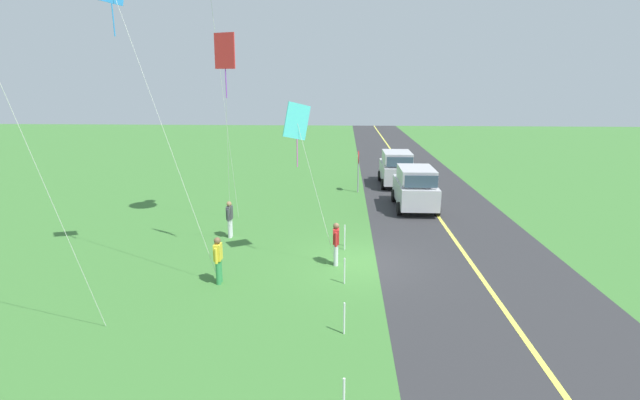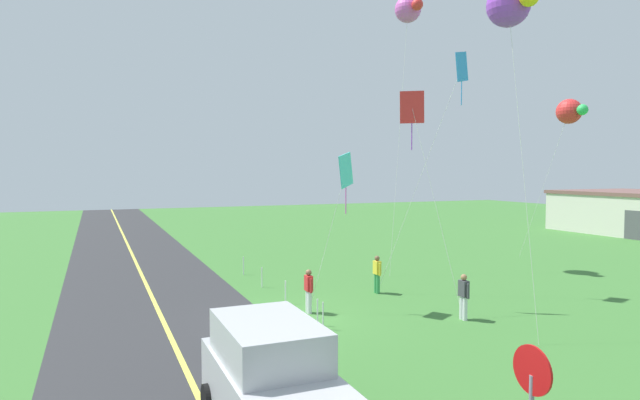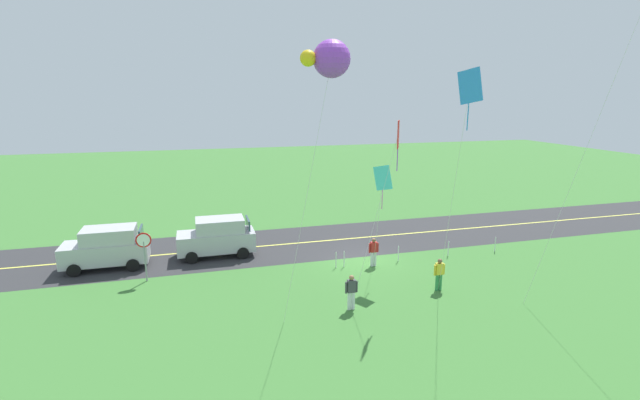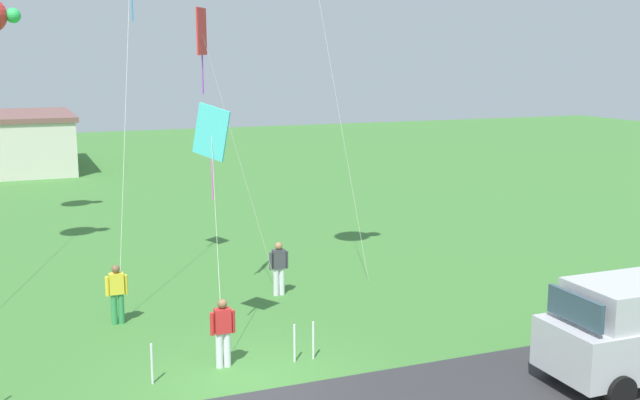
{
  "view_description": "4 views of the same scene",
  "coord_description": "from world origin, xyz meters",
  "px_view_note": "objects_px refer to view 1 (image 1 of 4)",
  "views": [
    {
      "loc": [
        -16.08,
        0.75,
        6.4
      ],
      "look_at": [
        0.54,
        1.64,
        2.24
      ],
      "focal_mm": 25.77,
      "sensor_mm": 36.0,
      "label": 1
    },
    {
      "loc": [
        17.62,
        -6.1,
        5.15
      ],
      "look_at": [
        1.58,
        0.68,
        4.23
      ],
      "focal_mm": 30.08,
      "sensor_mm": 36.0,
      "label": 2
    },
    {
      "loc": [
        8.88,
        23.08,
        9.18
      ],
      "look_at": [
        2.63,
        0.5,
        3.81
      ],
      "focal_mm": 25.54,
      "sensor_mm": 36.0,
      "label": 3
    },
    {
      "loc": [
        -4.43,
        -15.13,
        6.91
      ],
      "look_at": [
        2.21,
        1.36,
        3.62
      ],
      "focal_mm": 43.4,
      "sensor_mm": 36.0,
      "label": 4
    }
  ],
  "objects_px": {
    "stop_sign": "(358,163)",
    "person_adult_companion": "(336,242)",
    "kite_blue_mid": "(297,124)",
    "car_parked_east_near": "(396,168)",
    "kite_yellow_high": "(225,55)",
    "car_suv_foreground": "(415,187)",
    "person_child_watcher": "(230,218)",
    "person_adult_near": "(218,259)"
  },
  "relations": [
    {
      "from": "person_adult_near",
      "to": "person_child_watcher",
      "type": "bearing_deg",
      "value": -4.29
    },
    {
      "from": "car_suv_foreground",
      "to": "stop_sign",
      "type": "bearing_deg",
      "value": 38.14
    },
    {
      "from": "person_adult_near",
      "to": "person_adult_companion",
      "type": "distance_m",
      "value": 4.25
    },
    {
      "from": "person_adult_near",
      "to": "kite_blue_mid",
      "type": "relative_size",
      "value": 0.27
    },
    {
      "from": "person_adult_companion",
      "to": "person_child_watcher",
      "type": "distance_m",
      "value": 5.48
    },
    {
      "from": "person_adult_near",
      "to": "car_parked_east_near",
      "type": "bearing_deg",
      "value": -39.06
    },
    {
      "from": "car_suv_foreground",
      "to": "car_parked_east_near",
      "type": "distance_m",
      "value": 5.91
    },
    {
      "from": "stop_sign",
      "to": "person_child_watcher",
      "type": "bearing_deg",
      "value": 147.35
    },
    {
      "from": "car_suv_foreground",
      "to": "kite_blue_mid",
      "type": "distance_m",
      "value": 10.42
    },
    {
      "from": "person_child_watcher",
      "to": "kite_yellow_high",
      "type": "height_order",
      "value": "kite_yellow_high"
    },
    {
      "from": "person_adult_near",
      "to": "kite_blue_mid",
      "type": "bearing_deg",
      "value": -64.32
    },
    {
      "from": "car_parked_east_near",
      "to": "person_adult_companion",
      "type": "height_order",
      "value": "car_parked_east_near"
    },
    {
      "from": "car_suv_foreground",
      "to": "kite_blue_mid",
      "type": "relative_size",
      "value": 0.75
    },
    {
      "from": "kite_blue_mid",
      "to": "kite_yellow_high",
      "type": "relative_size",
      "value": 0.72
    },
    {
      "from": "stop_sign",
      "to": "person_adult_companion",
      "type": "height_order",
      "value": "stop_sign"
    },
    {
      "from": "car_suv_foreground",
      "to": "kite_blue_mid",
      "type": "bearing_deg",
      "value": 145.81
    },
    {
      "from": "stop_sign",
      "to": "kite_blue_mid",
      "type": "height_order",
      "value": "kite_blue_mid"
    },
    {
      "from": "person_adult_near",
      "to": "person_child_watcher",
      "type": "relative_size",
      "value": 1.0
    },
    {
      "from": "car_parked_east_near",
      "to": "stop_sign",
      "type": "bearing_deg",
      "value": 130.48
    },
    {
      "from": "car_suv_foreground",
      "to": "person_child_watcher",
      "type": "xyz_separation_m",
      "value": [
        -5.25,
        8.66,
        -0.29
      ]
    },
    {
      "from": "stop_sign",
      "to": "person_adult_companion",
      "type": "bearing_deg",
      "value": 174.65
    },
    {
      "from": "kite_blue_mid",
      "to": "car_parked_east_near",
      "type": "bearing_deg",
      "value": -20.03
    },
    {
      "from": "person_adult_companion",
      "to": "kite_blue_mid",
      "type": "relative_size",
      "value": 0.27
    },
    {
      "from": "car_parked_east_near",
      "to": "stop_sign",
      "type": "distance_m",
      "value": 3.43
    },
    {
      "from": "person_adult_companion",
      "to": "kite_yellow_high",
      "type": "distance_m",
      "value": 7.68
    },
    {
      "from": "car_parked_east_near",
      "to": "person_adult_near",
      "type": "bearing_deg",
      "value": 154.7
    },
    {
      "from": "person_adult_companion",
      "to": "stop_sign",
      "type": "bearing_deg",
      "value": -101.94
    },
    {
      "from": "person_adult_companion",
      "to": "kite_yellow_high",
      "type": "relative_size",
      "value": 0.2
    },
    {
      "from": "stop_sign",
      "to": "kite_yellow_high",
      "type": "relative_size",
      "value": 0.31
    },
    {
      "from": "person_adult_companion",
      "to": "person_child_watcher",
      "type": "xyz_separation_m",
      "value": [
        2.92,
        4.63,
        0.0
      ]
    },
    {
      "from": "stop_sign",
      "to": "car_parked_east_near",
      "type": "bearing_deg",
      "value": -49.52
    },
    {
      "from": "car_suv_foreground",
      "to": "person_adult_near",
      "type": "distance_m",
      "value": 12.73
    },
    {
      "from": "person_child_watcher",
      "to": "car_suv_foreground",
      "type": "bearing_deg",
      "value": 38.52
    },
    {
      "from": "car_suv_foreground",
      "to": "person_adult_near",
      "type": "relative_size",
      "value": 2.75
    },
    {
      "from": "person_child_watcher",
      "to": "kite_yellow_high",
      "type": "bearing_deg",
      "value": -65.53
    },
    {
      "from": "stop_sign",
      "to": "person_adult_near",
      "type": "relative_size",
      "value": 1.6
    },
    {
      "from": "kite_blue_mid",
      "to": "stop_sign",
      "type": "bearing_deg",
      "value": -12.07
    },
    {
      "from": "car_parked_east_near",
      "to": "person_child_watcher",
      "type": "relative_size",
      "value": 2.75
    },
    {
      "from": "car_suv_foreground",
      "to": "kite_blue_mid",
      "type": "xyz_separation_m",
      "value": [
        -7.98,
        5.42,
        3.96
      ]
    },
    {
      "from": "stop_sign",
      "to": "kite_blue_mid",
      "type": "bearing_deg",
      "value": 167.93
    },
    {
      "from": "person_adult_near",
      "to": "person_adult_companion",
      "type": "height_order",
      "value": "same"
    },
    {
      "from": "car_suv_foreground",
      "to": "person_adult_companion",
      "type": "distance_m",
      "value": 9.11
    }
  ]
}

